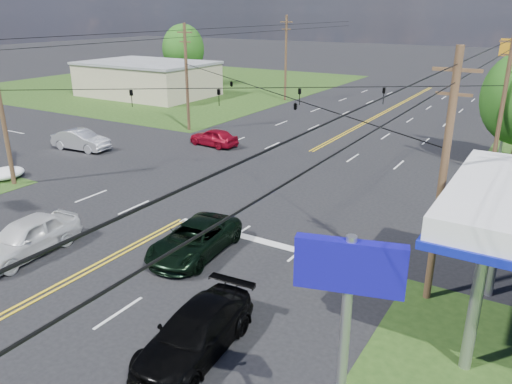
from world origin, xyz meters
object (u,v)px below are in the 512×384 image
Objects in this scene: retail_nw at (148,80)px; pole_sw at (1,108)px; pole_nw at (187,76)px; pickup_white at (26,237)px; suv_black at (195,333)px; polesign_se at (346,313)px; pole_left_far at (286,57)px; pickup_dkgreen at (194,239)px; pole_se at (443,178)px; tree_far_l at (183,49)px; sedan_silver at (81,140)px; pole_ne at (503,103)px.

retail_nw is 35.48m from pole_sw.
pole_nw reaches higher than pickup_white.
pole_sw is 1.00× the size of pole_nw.
retail_nw is 53.49m from suv_black.
retail_nw is 2.35× the size of polesign_se.
pole_left_far is at bearing 90.00° from pole_sw.
pole_left_far is 42.16m from pickup_dkgreen.
pole_se is (43.00, -31.00, 2.92)m from retail_nw.
pickup_dkgreen is at bearing -67.57° from pole_left_far.
tree_far_l is 54.90m from pickup_white.
retail_nw is at bearing 129.50° from pickup_dkgreen.
pole_sw is 1.86× the size of pickup_white.
sedan_silver is at bearing 147.06° from pickup_dkgreen.
retail_nw is 1.68× the size of pole_se.
pole_se is 30.33m from sedan_silver.
pole_nw is at bearing 107.90° from pickup_white.
polesign_se is at bearing -44.81° from pickup_dkgreen.
pickup_dkgreen is 14.07m from polesign_se.
pole_sw is 0.95× the size of pole_left_far.
pole_nw is at bearing 180.00° from pole_ne.
suv_black is at bearing -45.72° from retail_nw.
pole_sw reaches higher than pickup_white.
polesign_se is (0.35, -28.16, 0.32)m from pole_ne.
pole_ne is 28.17m from polesign_se.
pickup_white is 18.53m from sedan_silver.
pole_nw is 29.83m from tree_far_l.
pole_ne is (26.00, 0.00, 0.00)m from pole_nw.
pole_sw is 45.19m from tree_far_l.
pole_nw is 11.21m from sedan_silver.
tree_far_l is at bearing 152.93° from pole_ne.
pole_ne is 30.91m from sedan_silver.
pole_ne is 1.39× the size of polesign_se.
polesign_se is at bearing -43.52° from retail_nw.
pole_ne is 0.95× the size of pole_left_far.
pole_se is at bearing -35.79° from retail_nw.
sedan_silver is (-2.96, 8.00, -4.11)m from pole_sw.
pole_left_far is at bearing 98.61° from pickup_white.
pole_sw is 18.00m from pole_nw.
tree_far_l is at bearing 129.56° from pole_nw.
pole_left_far is 1.95× the size of pickup_white.
pole_ne is at bearing 51.25° from pickup_white.
pickup_dkgreen is at bearing -44.79° from retail_nw.
tree_far_l is (-19.00, 23.00, 0.28)m from pole_nw.
pole_ne is 1.82× the size of suv_black.
pole_left_far is at bearing -11.83° from sedan_silver.
sedan_silver reaches higher than suv_black.
pole_sw reaches higher than tree_far_l.
pole_sw reaches higher than retail_nw.
retail_nw is at bearing -78.69° from tree_far_l.
pole_se is at bearing 91.97° from polesign_se.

